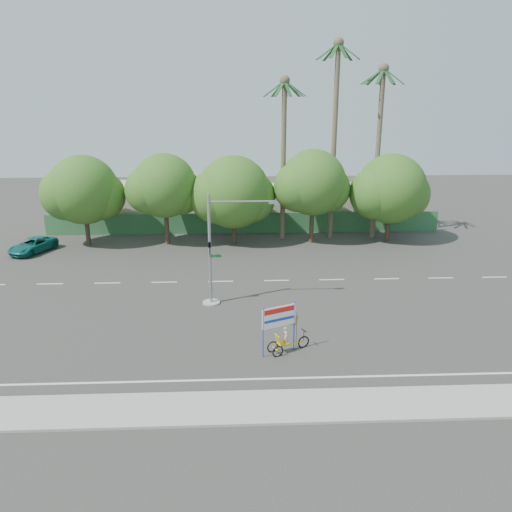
{
  "coord_description": "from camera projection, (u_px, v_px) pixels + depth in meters",
  "views": [
    {
      "loc": [
        -0.96,
        -25.51,
        12.29
      ],
      "look_at": [
        0.29,
        2.74,
        3.5
      ],
      "focal_mm": 35.0,
      "sensor_mm": 36.0,
      "label": 1
    }
  ],
  "objects": [
    {
      "name": "ground",
      "position": [
        253.0,
        330.0,
        28.02
      ],
      "size": [
        120.0,
        120.0,
        0.0
      ],
      "primitive_type": "plane",
      "color": "#33302D",
      "rests_on": "ground"
    },
    {
      "name": "tree_far_right",
      "position": [
        390.0,
        191.0,
        44.36
      ],
      "size": [
        7.38,
        6.2,
        7.94
      ],
      "color": "#473828",
      "rests_on": "ground"
    },
    {
      "name": "building_right",
      "position": [
        319.0,
        205.0,
        52.63
      ],
      "size": [
        14.0,
        8.0,
        3.6
      ],
      "primitive_type": "cube",
      "color": "#BBB094",
      "rests_on": "ground"
    },
    {
      "name": "sidewalk_near",
      "position": [
        260.0,
        407.0,
        20.85
      ],
      "size": [
        50.0,
        2.4,
        0.12
      ],
      "primitive_type": "cube",
      "color": "gray",
      "rests_on": "ground"
    },
    {
      "name": "tree_left",
      "position": [
        164.0,
        188.0,
        43.4
      ],
      "size": [
        6.66,
        5.6,
        8.07
      ],
      "color": "#473828",
      "rests_on": "ground"
    },
    {
      "name": "palm_tall",
      "position": [
        335.0,
        123.0,
        43.86
      ],
      "size": [
        3.73,
        3.79,
        17.45
      ],
      "color": "#70604C",
      "rests_on": "ground"
    },
    {
      "name": "tree_right",
      "position": [
        312.0,
        185.0,
        43.89
      ],
      "size": [
        6.9,
        5.8,
        8.36
      ],
      "color": "#473828",
      "rests_on": "ground"
    },
    {
      "name": "tree_far_left",
      "position": [
        83.0,
        192.0,
        43.19
      ],
      "size": [
        7.14,
        6.0,
        7.96
      ],
      "color": "#473828",
      "rests_on": "ground"
    },
    {
      "name": "pickup_truck",
      "position": [
        33.0,
        245.0,
        42.21
      ],
      "size": [
        3.53,
        4.87,
        1.23
      ],
      "primitive_type": "imported",
      "rotation": [
        0.0,
        0.0,
        -0.38
      ],
      "color": "#0D6058",
      "rests_on": "ground"
    },
    {
      "name": "building_left",
      "position": [
        147.0,
        205.0,
        51.81
      ],
      "size": [
        12.0,
        8.0,
        4.0
      ],
      "primitive_type": "cube",
      "color": "#BBB094",
      "rests_on": "ground"
    },
    {
      "name": "palm_mid",
      "position": [
        379.0,
        135.0,
        44.34
      ],
      "size": [
        3.73,
        3.79,
        15.45
      ],
      "color": "#70604C",
      "rests_on": "ground"
    },
    {
      "name": "traffic_signal",
      "position": [
        215.0,
        260.0,
        30.86
      ],
      "size": [
        4.72,
        1.1,
        7.0
      ],
      "color": "gray",
      "rests_on": "ground"
    },
    {
      "name": "fence",
      "position": [
        244.0,
        223.0,
        48.24
      ],
      "size": [
        38.0,
        0.08,
        2.0
      ],
      "primitive_type": "cube",
      "color": "#336B3D",
      "rests_on": "ground"
    },
    {
      "name": "tree_center",
      "position": [
        233.0,
        194.0,
        43.82
      ],
      "size": [
        7.62,
        6.4,
        7.85
      ],
      "color": "#473828",
      "rests_on": "ground"
    },
    {
      "name": "trike_billboard",
      "position": [
        283.0,
        333.0,
        25.21
      ],
      "size": [
        2.55,
        1.31,
        2.72
      ],
      "rotation": [
        0.0,
        0.0,
        0.42
      ],
      "color": "black",
      "rests_on": "ground"
    },
    {
      "name": "palm_short",
      "position": [
        284.0,
        142.0,
        44.14
      ],
      "size": [
        3.73,
        3.79,
        14.45
      ],
      "color": "#70604C",
      "rests_on": "ground"
    }
  ]
}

